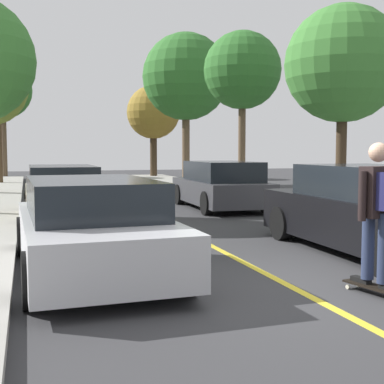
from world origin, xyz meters
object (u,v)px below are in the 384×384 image
parked_car_right_nearest (369,211)px  skateboard (375,287)px  street_tree_left_farthest (3,90)px  skateboarder (379,206)px  parked_car_right_near (221,185)px  street_tree_right_far (186,77)px  street_tree_right_nearest (343,65)px  street_tree_right_farthest (153,113)px  parked_car_left_nearest (91,226)px  street_tree_right_near (242,71)px  parked_car_left_near (63,192)px

parked_car_right_nearest → skateboard: parked_car_right_nearest is taller
street_tree_left_farthest → skateboarder: bearing=-79.9°
parked_car_right_near → street_tree_right_far: 11.80m
street_tree_right_far → skateboarder: bearing=-100.3°
street_tree_right_far → street_tree_right_nearest: bearing=-90.0°
street_tree_right_nearest → street_tree_left_farthest: bearing=111.2°
parked_car_right_nearest → street_tree_right_far: size_ratio=0.62×
street_tree_right_far → skateboarder: street_tree_right_far is taller
street_tree_right_farthest → skateboard: 27.53m
parked_car_left_nearest → street_tree_right_near: bearing=57.5°
parked_car_right_nearest → street_tree_right_near: size_ratio=0.77×
parked_car_left_near → skateboard: 8.96m
parked_car_right_nearest → skateboard: size_ratio=5.27×
parked_car_right_near → street_tree_left_farthest: (-6.74, 19.88, 4.67)m
street_tree_right_farthest → skateboarder: 27.43m
street_tree_right_nearest → street_tree_right_farthest: bearing=90.0°
parked_car_right_near → street_tree_right_farthest: size_ratio=0.78×
parked_car_left_nearest → street_tree_left_farthest: bearing=94.5°
street_tree_right_farthest → street_tree_right_far: bearing=-90.0°
parked_car_right_nearest → skateboarder: bearing=-123.8°
parked_car_right_nearest → skateboarder: (-1.52, -2.27, 0.36)m
parked_car_left_nearest → parked_car_right_near: parked_car_right_near is taller
parked_car_right_near → skateboarder: skateboarder is taller
street_tree_right_far → street_tree_right_farthest: bearing=90.0°
street_tree_right_nearest → street_tree_right_near: (0.00, 6.45, 0.76)m
parked_car_right_nearest → street_tree_right_farthest: size_ratio=0.82×
parked_car_left_near → skateboard: (3.09, -8.39, -0.58)m
street_tree_left_farthest → street_tree_right_near: 18.66m
parked_car_left_nearest → street_tree_right_farthest: street_tree_right_farthest is taller
parked_car_left_nearest → parked_car_right_near: bearing=57.0°
parked_car_left_nearest → street_tree_left_farthest: size_ratio=0.65×
parked_car_right_near → street_tree_right_farthest: 18.11m
parked_car_left_nearest → street_tree_right_far: (6.74, 17.75, 4.67)m
street_tree_right_far → street_tree_right_farthest: size_ratio=1.31×
parked_car_left_nearest → street_tree_right_nearest: (6.74, 4.14, 3.20)m
parked_car_right_near → street_tree_right_near: bearing=58.6°
street_tree_left_farthest → street_tree_right_far: 12.80m
parked_car_left_nearest → street_tree_right_near: street_tree_right_near is taller
street_tree_right_far → skateboard: bearing=-100.4°
parked_car_left_nearest → parked_car_left_near: size_ratio=1.08×
street_tree_right_near → skateboarder: 13.81m
street_tree_right_nearest → skateboarder: street_tree_right_nearest is taller
parked_car_left_near → parked_car_right_near: bearing=11.5°
parked_car_right_nearest → parked_car_left_near: bearing=126.9°
skateboard → skateboarder: size_ratio=0.51×
parked_car_left_near → street_tree_left_farthest: bearing=95.8°
street_tree_right_far → street_tree_left_farthest: bearing=133.8°
street_tree_right_far → parked_car_left_near: bearing=-120.2°
parked_car_left_near → street_tree_right_near: bearing=33.3°
parked_car_right_nearest → street_tree_right_nearest: (2.13, 4.12, 3.14)m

